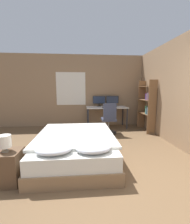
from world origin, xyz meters
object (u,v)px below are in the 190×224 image
bed (76,147)px  nightstand (7,167)px  monitor_left (99,100)px  monitor_right (112,100)px  desk (107,109)px  keyboard (108,107)px  computer_mouse (116,107)px  bedside_lamp (5,142)px  office_chair (109,122)px  bookshelf (148,104)px

bed → nightstand: bearing=-144.9°
monitor_left → monitor_right: size_ratio=1.00×
desk → monitor_left: monitor_left is taller
keyboard → computer_mouse: computer_mouse is taller
bed → computer_mouse: size_ratio=29.27×
keyboard → bed: bearing=-115.2°
bed → keyboard: 2.54m
monitor_right → computer_mouse: (0.03, -0.46, -0.21)m
nightstand → monitor_right: bearing=55.8°
bedside_lamp → desk: (2.07, 3.19, 0.02)m
keyboard → office_chair: 0.71m
monitor_left → bookshelf: bookshelf is taller
keyboard → bookshelf: bearing=-18.6°
monitor_left → office_chair: (0.19, -1.05, -0.60)m
monitor_left → bookshelf: size_ratio=0.28×
office_chair → bedside_lamp: bearing=-130.3°
keyboard → monitor_left: bearing=119.2°
nightstand → desk: size_ratio=0.34×
computer_mouse → monitor_left: bearing=139.9°
nightstand → bookshelf: bookshelf is taller
computer_mouse → office_chair: size_ratio=0.07×
nightstand → monitor_right: monitor_right is taller
bedside_lamp → bookshelf: bookshelf is taller
monitor_left → keyboard: 0.57m
bed → nightstand: size_ratio=4.03×
monitor_right → desk: bearing=-138.0°
monitor_right → bookshelf: 1.35m
bedside_lamp → monitor_left: bearing=62.1°
nightstand → bedside_lamp: (-0.00, 0.00, 0.41)m
bedside_lamp → computer_mouse: 3.80m
computer_mouse → desk: bearing=141.8°
desk → monitor_right: 0.47m
bookshelf → monitor_left: bearing=149.8°
desk → monitor_left: bearing=138.0°
nightstand → monitor_left: bearing=62.1°
monitor_right → computer_mouse: monitor_right is taller
bedside_lamp → monitor_left: monitor_left is taller
bedside_lamp → desk: size_ratio=0.17×
bookshelf → nightstand: bearing=-142.8°
bed → office_chair: 1.94m
computer_mouse → office_chair: (-0.36, -0.59, -0.39)m
nightstand → monitor_right: size_ratio=1.05×
nightstand → monitor_left: (1.82, 3.43, 0.75)m
monitor_right → office_chair: (-0.32, -1.05, -0.60)m
bookshelf → bed: bearing=-141.9°
bedside_lamp → office_chair: bearing=49.7°
monitor_right → computer_mouse: 0.51m
keyboard → bookshelf: 1.35m
desk → computer_mouse: 0.39m
monitor_left → bedside_lamp: bearing=-117.9°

